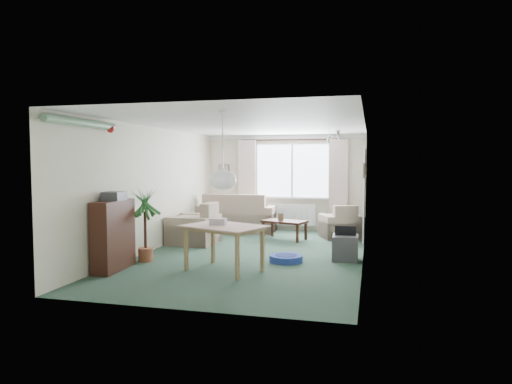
% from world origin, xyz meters
% --- Properties ---
extents(ground, '(6.50, 6.50, 0.00)m').
position_xyz_m(ground, '(0.00, 0.00, 0.00)').
color(ground, '#294436').
extents(window, '(1.80, 0.03, 1.30)m').
position_xyz_m(window, '(0.20, 3.23, 1.50)').
color(window, white).
extents(curtain_rod, '(2.60, 0.03, 0.03)m').
position_xyz_m(curtain_rod, '(0.20, 3.15, 2.27)').
color(curtain_rod, black).
extents(curtain_left, '(0.45, 0.08, 2.00)m').
position_xyz_m(curtain_left, '(-0.95, 3.13, 1.27)').
color(curtain_left, beige).
extents(curtain_right, '(0.45, 0.08, 2.00)m').
position_xyz_m(curtain_right, '(1.35, 3.13, 1.27)').
color(curtain_right, beige).
extents(radiator, '(1.20, 0.10, 0.55)m').
position_xyz_m(radiator, '(0.20, 3.19, 0.40)').
color(radiator, white).
extents(doorway, '(0.03, 0.95, 2.00)m').
position_xyz_m(doorway, '(1.99, 2.20, 1.00)').
color(doorway, black).
extents(pendant_lamp, '(0.36, 0.36, 0.36)m').
position_xyz_m(pendant_lamp, '(0.20, -2.30, 1.48)').
color(pendant_lamp, white).
extents(tinsel_garland, '(1.60, 1.60, 0.12)m').
position_xyz_m(tinsel_garland, '(-1.92, -2.30, 2.28)').
color(tinsel_garland, '#196626').
extents(bauble_cluster_a, '(0.20, 0.20, 0.20)m').
position_xyz_m(bauble_cluster_a, '(1.30, 0.90, 2.22)').
color(bauble_cluster_a, silver).
extents(bauble_cluster_b, '(0.20, 0.20, 0.20)m').
position_xyz_m(bauble_cluster_b, '(1.60, -0.30, 2.22)').
color(bauble_cluster_b, silver).
extents(wall_picture_back, '(0.28, 0.03, 0.22)m').
position_xyz_m(wall_picture_back, '(-1.60, 3.23, 1.55)').
color(wall_picture_back, brown).
extents(wall_picture_right, '(0.03, 0.24, 0.30)m').
position_xyz_m(wall_picture_right, '(1.98, 1.20, 1.55)').
color(wall_picture_right, brown).
extents(sofa, '(1.96, 1.14, 0.94)m').
position_xyz_m(sofa, '(-1.10, 2.75, 0.47)').
color(sofa, '#BDAD8E').
rests_on(sofa, ground).
extents(armchair_corner, '(1.09, 1.06, 0.77)m').
position_xyz_m(armchair_corner, '(1.48, 2.35, 0.38)').
color(armchair_corner, '#C1A992').
rests_on(armchair_corner, ground).
extents(armchair_left, '(0.94, 0.99, 0.87)m').
position_xyz_m(armchair_left, '(-1.50, 0.87, 0.43)').
color(armchair_left, beige).
rests_on(armchair_left, ground).
extents(coffee_table, '(1.06, 0.78, 0.43)m').
position_xyz_m(coffee_table, '(0.27, 1.83, 0.21)').
color(coffee_table, black).
rests_on(coffee_table, ground).
extents(photo_frame, '(0.12, 0.04, 0.16)m').
position_xyz_m(photo_frame, '(0.19, 1.79, 0.51)').
color(photo_frame, brown).
rests_on(photo_frame, coffee_table).
extents(bookshelf, '(0.35, 0.92, 1.11)m').
position_xyz_m(bookshelf, '(-1.84, -1.68, 0.56)').
color(bookshelf, black).
rests_on(bookshelf, ground).
extents(hifi_box, '(0.31, 0.37, 0.14)m').
position_xyz_m(hifi_box, '(-1.81, -1.67, 1.18)').
color(hifi_box, '#3A3A3F').
rests_on(hifi_box, bookshelf).
extents(houseplant, '(0.71, 0.71, 1.27)m').
position_xyz_m(houseplant, '(-1.65, -0.98, 0.63)').
color(houseplant, '#1E541D').
rests_on(houseplant, ground).
extents(dining_table, '(1.31, 1.10, 0.70)m').
position_xyz_m(dining_table, '(-0.12, -1.30, 0.35)').
color(dining_table, tan).
rests_on(dining_table, ground).
extents(gift_box, '(0.26, 0.20, 0.12)m').
position_xyz_m(gift_box, '(-0.24, -1.23, 0.76)').
color(gift_box, '#B7B8C3').
rests_on(gift_box, dining_table).
extents(tv_cube, '(0.45, 0.49, 0.44)m').
position_xyz_m(tv_cube, '(1.70, -0.04, 0.22)').
color(tv_cube, '#3A3B40').
rests_on(tv_cube, ground).
extents(pet_bed, '(0.67, 0.67, 0.11)m').
position_xyz_m(pet_bed, '(0.72, -0.42, 0.06)').
color(pet_bed, navy).
rests_on(pet_bed, ground).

